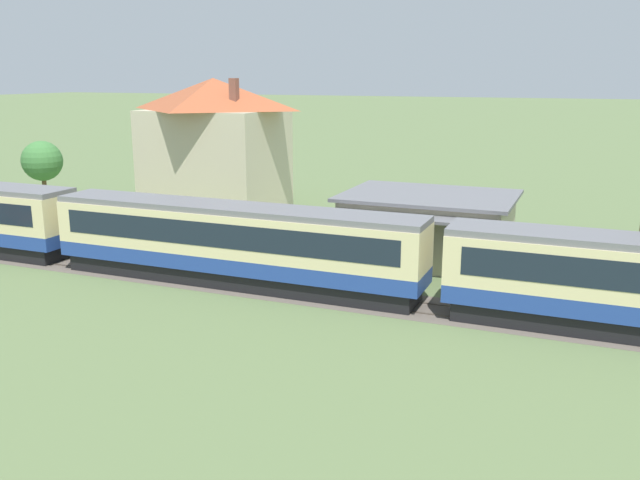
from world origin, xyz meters
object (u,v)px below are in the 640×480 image
passenger_train (237,241)px  yard_tree_1 (42,161)px  station_building (428,226)px  station_house_terracotta_roof (215,145)px

passenger_train → yard_tree_1: (-24.90, 12.45, 1.50)m
passenger_train → yard_tree_1: yard_tree_1 is taller
station_building → station_house_terracotta_roof: station_house_terracotta_roof is taller
station_house_terracotta_roof → yard_tree_1: bearing=-165.0°
passenger_train → station_building: 11.74m
passenger_train → station_building: passenger_train is taller
station_house_terracotta_roof → yard_tree_1: (-14.03, -3.75, -1.53)m
yard_tree_1 → passenger_train: bearing=-26.6°
station_house_terracotta_roof → yard_tree_1: station_house_terracotta_roof is taller
passenger_train → station_house_terracotta_roof: station_house_terracotta_roof is taller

